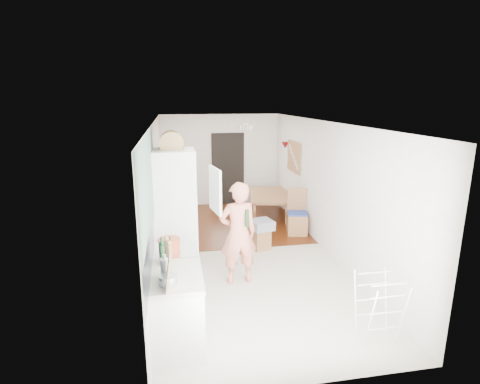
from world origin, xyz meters
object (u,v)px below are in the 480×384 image
object	(u,v)px
stool	(260,238)
dining_table	(270,207)
drying_rack	(379,309)
dining_chair	(297,213)
person	(238,224)

from	to	relation	value
stool	dining_table	bearing A→B (deg)	70.53
dining_table	drying_rack	bearing A→B (deg)	-168.51
dining_chair	stool	size ratio (longest dim) A/B	2.38
dining_table	dining_chair	distance (m)	1.42
person	drying_rack	world-z (taller)	person
person	stool	xyz separation A→B (m)	(0.67, 1.29, -0.78)
dining_chair	stool	world-z (taller)	dining_chair
drying_rack	dining_table	bearing A→B (deg)	90.64
dining_table	stool	bearing A→B (deg)	171.56
person	dining_chair	xyz separation A→B (m)	(1.65, 1.93, -0.49)
dining_table	stool	xyz separation A→B (m)	(-0.71, -2.02, -0.03)
dining_table	drying_rack	xyz separation A→B (m)	(0.04, -5.11, 0.18)
dining_chair	drying_rack	world-z (taller)	dining_chair
person	stool	size ratio (longest dim) A/B	4.71
dining_table	dining_chair	world-z (taller)	dining_chair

